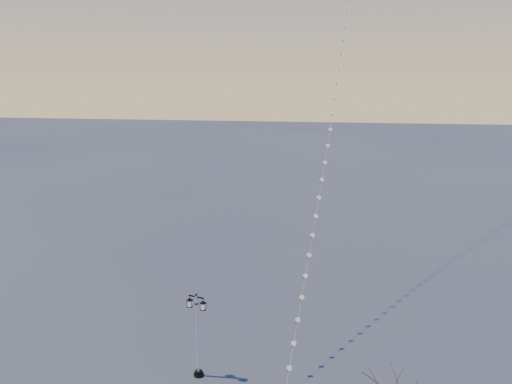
# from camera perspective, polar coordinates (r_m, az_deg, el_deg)

# --- Properties ---
(street_lamp) EXTENTS (1.39, 0.76, 5.62)m
(street_lamp) POSITION_cam_1_polar(r_m,az_deg,el_deg) (32.82, -6.57, -15.18)
(street_lamp) COLOR black
(street_lamp) RESTS_ON ground
(kite_train) EXTENTS (7.41, 44.27, 46.55)m
(kite_train) POSITION_cam_1_polar(r_m,az_deg,el_deg) (48.26, 9.95, 18.77)
(kite_train) COLOR black
(kite_train) RESTS_ON ground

